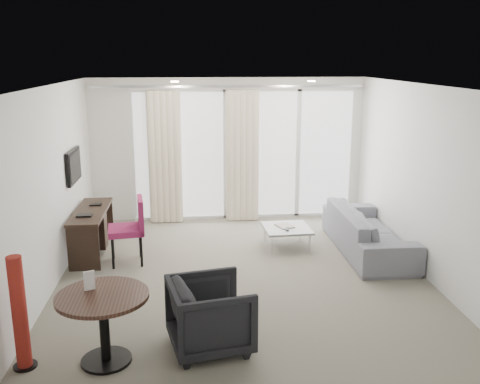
{
  "coord_description": "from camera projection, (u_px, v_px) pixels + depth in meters",
  "views": [
    {
      "loc": [
        -0.67,
        -6.68,
        2.96
      ],
      "look_at": [
        0.0,
        0.6,
        1.1
      ],
      "focal_mm": 40.0,
      "sensor_mm": 36.0,
      "label": 1
    }
  ],
  "objects": [
    {
      "name": "magazine",
      "position": [
        285.0,
        224.0,
        8.53
      ],
      "size": [
        0.29,
        0.33,
        0.02
      ],
      "primitive_type": null,
      "rotation": [
        0.0,
        0.0,
        0.38
      ],
      "color": "gray",
      "rests_on": "coffee_table"
    },
    {
      "name": "sofa",
      "position": [
        368.0,
        231.0,
        8.29
      ],
      "size": [
        0.89,
        2.27,
        0.66
      ],
      "primitive_type": "imported",
      "rotation": [
        0.0,
        0.0,
        1.57
      ],
      "color": "slate",
      "rests_on": "floor"
    },
    {
      "name": "curtain_right",
      "position": [
        243.0,
        156.0,
        9.69
      ],
      "size": [
        0.6,
        0.2,
        2.38
      ],
      "primitive_type": null,
      "color": "beige",
      "rests_on": "ground"
    },
    {
      "name": "window_frame",
      "position": [
        244.0,
        155.0,
        9.84
      ],
      "size": [
        4.1,
        0.06,
        2.44
      ],
      "primitive_type": null,
      "color": "white",
      "rests_on": "ground"
    },
    {
      "name": "wall_front",
      "position": [
        284.0,
        283.0,
        4.02
      ],
      "size": [
        5.0,
        0.0,
        2.6
      ],
      "primitive_type": "cube",
      "color": "silver",
      "rests_on": "ground"
    },
    {
      "name": "round_table",
      "position": [
        104.0,
        328.0,
        5.25
      ],
      "size": [
        1.06,
        1.06,
        0.72
      ],
      "primitive_type": null,
      "rotation": [
        0.0,
        0.0,
        -0.19
      ],
      "color": "#311D15",
      "rests_on": "floor"
    },
    {
      "name": "coffee_table",
      "position": [
        287.0,
        237.0,
        8.53
      ],
      "size": [
        0.75,
        0.75,
        0.32
      ],
      "primitive_type": null,
      "rotation": [
        0.0,
        0.0,
        0.05
      ],
      "color": "gray",
      "rests_on": "floor"
    },
    {
      "name": "ceiling",
      "position": [
        244.0,
        86.0,
        6.6
      ],
      "size": [
        5.0,
        6.0,
        0.0
      ],
      "primitive_type": "cube",
      "color": "white",
      "rests_on": "ground"
    },
    {
      "name": "downlight_a",
      "position": [
        175.0,
        82.0,
        8.07
      ],
      "size": [
        0.12,
        0.12,
        0.02
      ],
      "primitive_type": "cylinder",
      "color": "#FFE0B2",
      "rests_on": "ceiling"
    },
    {
      "name": "tv",
      "position": [
        74.0,
        166.0,
        8.09
      ],
      "size": [
        0.05,
        0.8,
        0.5
      ],
      "primitive_type": null,
      "color": "black",
      "rests_on": "wall_left"
    },
    {
      "name": "menu_card",
      "position": [
        90.0,
        290.0,
        5.27
      ],
      "size": [
        0.11,
        0.06,
        0.2
      ],
      "primitive_type": null,
      "rotation": [
        0.0,
        0.0,
        0.37
      ],
      "color": "white",
      "rests_on": "round_table"
    },
    {
      "name": "downlight_b",
      "position": [
        311.0,
        81.0,
        8.25
      ],
      "size": [
        0.12,
        0.12,
        0.02
      ],
      "primitive_type": "cylinder",
      "color": "#FFE0B2",
      "rests_on": "ceiling"
    },
    {
      "name": "remote",
      "position": [
        288.0,
        228.0,
        8.36
      ],
      "size": [
        0.08,
        0.16,
        0.02
      ],
      "primitive_type": null,
      "rotation": [
        0.0,
        0.0,
        -0.23
      ],
      "color": "black",
      "rests_on": "coffee_table"
    },
    {
      "name": "balustrade",
      "position": [
        232.0,
        162.0,
        12.88
      ],
      "size": [
        5.5,
        0.06,
        1.05
      ],
      "primitive_type": null,
      "color": "#B2B2B7",
      "rests_on": "terrace_slab"
    },
    {
      "name": "curtain_track",
      "position": [
        228.0,
        86.0,
        9.36
      ],
      "size": [
        4.8,
        0.04,
        0.04
      ],
      "primitive_type": null,
      "color": "#B2B2B7",
      "rests_on": "ceiling"
    },
    {
      "name": "curtain_left",
      "position": [
        165.0,
        158.0,
        9.56
      ],
      "size": [
        0.6,
        0.2,
        2.38
      ],
      "primitive_type": null,
      "color": "beige",
      "rests_on": "ground"
    },
    {
      "name": "rattan_chair_b",
      "position": [
        327.0,
        180.0,
        11.6
      ],
      "size": [
        0.65,
        0.65,
        0.72
      ],
      "primitive_type": null,
      "rotation": [
        0.0,
        0.0,
        0.42
      ],
      "color": "brown",
      "rests_on": "terrace_slab"
    },
    {
      "name": "desk_chair",
      "position": [
        126.0,
        231.0,
        7.78
      ],
      "size": [
        0.6,
        0.57,
        0.98
      ],
      "primitive_type": null,
      "rotation": [
        0.0,
        0.0,
        0.13
      ],
      "color": "#8B1D4D",
      "rests_on": "floor"
    },
    {
      "name": "window_panel",
      "position": [
        244.0,
        155.0,
        9.85
      ],
      "size": [
        4.0,
        0.02,
        2.38
      ],
      "primitive_type": null,
      "color": "white",
      "rests_on": "ground"
    },
    {
      "name": "terrace_slab",
      "position": [
        237.0,
        199.0,
        11.62
      ],
      "size": [
        5.6,
        3.0,
        0.12
      ],
      "primitive_type": "cube",
      "color": "#4D4D50",
      "rests_on": "ground"
    },
    {
      "name": "rattan_chair_a",
      "position": [
        276.0,
        185.0,
        10.85
      ],
      "size": [
        0.72,
        0.72,
        0.84
      ],
      "primitive_type": null,
      "rotation": [
        0.0,
        0.0,
        0.31
      ],
      "color": "brown",
      "rests_on": "terrace_slab"
    },
    {
      "name": "desk",
      "position": [
        92.0,
        232.0,
        8.19
      ],
      "size": [
        0.46,
        1.48,
        0.69
      ],
      "primitive_type": null,
      "color": "black",
      "rests_on": "floor"
    },
    {
      "name": "red_lamp",
      "position": [
        20.0,
        313.0,
        5.11
      ],
      "size": [
        0.27,
        0.27,
        1.15
      ],
      "primitive_type": "cylinder",
      "rotation": [
        0.0,
        0.0,
        -0.2
      ],
      "color": "maroon",
      "rests_on": "floor"
    },
    {
      "name": "wall_right",
      "position": [
        430.0,
        184.0,
        7.14
      ],
      "size": [
        0.0,
        6.0,
        2.6
      ],
      "primitive_type": "cube",
      "color": "silver",
      "rests_on": "ground"
    },
    {
      "name": "tub_armchair",
      "position": [
        210.0,
        315.0,
        5.51
      ],
      "size": [
        0.96,
        0.94,
        0.74
      ],
      "primitive_type": "imported",
      "rotation": [
        0.0,
        0.0,
        1.77
      ],
      "color": "black",
      "rests_on": "floor"
    },
    {
      "name": "wall_left",
      "position": [
        46.0,
        193.0,
        6.7
      ],
      "size": [
        0.0,
        6.0,
        2.6
      ],
      "primitive_type": "cube",
      "color": "silver",
      "rests_on": "ground"
    },
    {
      "name": "floor",
      "position": [
        244.0,
        281.0,
        7.24
      ],
      "size": [
        5.0,
        6.0,
        0.0
      ],
      "primitive_type": "cube",
      "color": "#6E695A",
      "rests_on": "ground"
    },
    {
      "name": "rattan_table",
      "position": [
        309.0,
        194.0,
        10.89
      ],
      "size": [
        0.57,
        0.57,
        0.49
      ],
      "primitive_type": null,
      "rotation": [
        0.0,
        0.0,
        -0.18
      ],
      "color": "brown",
      "rests_on": "terrace_slab"
    }
  ]
}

